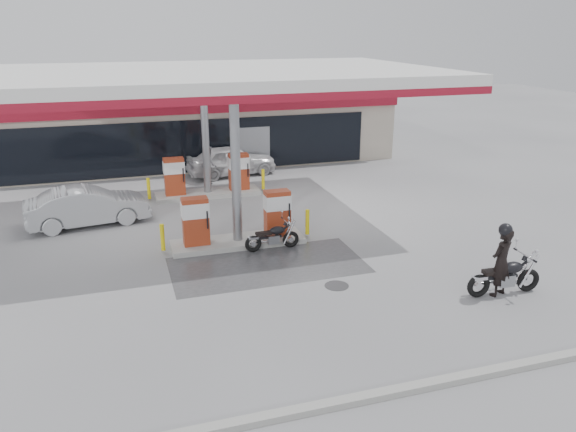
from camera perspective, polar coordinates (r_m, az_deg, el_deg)
name	(u,v)px	position (r m, az deg, el deg)	size (l,w,h in m)	color
ground	(252,267)	(17.44, -3.65, -5.20)	(90.00, 90.00, 0.00)	gray
wet_patch	(268,265)	(17.55, -2.06, -5.01)	(6.00, 3.00, 0.00)	#4C4C4F
drain_cover	(337,286)	(16.27, 4.97, -7.07)	(0.70, 0.70, 0.01)	#38383A
kerb	(338,403)	(11.63, 5.14, -18.43)	(28.00, 0.25, 0.15)	gray
store_building	(182,121)	(32.05, -10.70, 9.43)	(22.00, 8.22, 4.00)	beige
canopy	(216,78)	(20.90, -7.37, 13.70)	(16.00, 10.02, 5.51)	silver
pump_island_near	(237,225)	(18.98, -5.15, -0.88)	(5.14, 1.30, 1.78)	#9E9E99
pump_island_far	(207,180)	(24.62, -8.19, 3.64)	(5.14, 1.30, 1.78)	#9E9E99
main_motorcycle	(505,277)	(16.66, 21.22, -5.82)	(2.23, 0.85, 1.14)	black
biker_main	(501,262)	(16.37, 20.85, -4.40)	(0.72, 0.47, 1.97)	black
parked_motorcycle	(273,237)	(18.59, -1.53, -2.18)	(1.87, 0.72, 0.96)	black
sedan_white	(231,160)	(27.97, -5.78, 5.66)	(1.76, 4.38, 1.49)	silver
attendant	(209,164)	(26.68, -8.03, 5.21)	(0.85, 0.67, 1.76)	slate
hatchback_silver	(88,206)	(22.06, -19.69, 0.94)	(1.53, 4.40, 1.45)	#A3A6AB
parked_car_right	(304,148)	(31.88, 1.60, 6.93)	(1.65, 3.58, 0.99)	black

